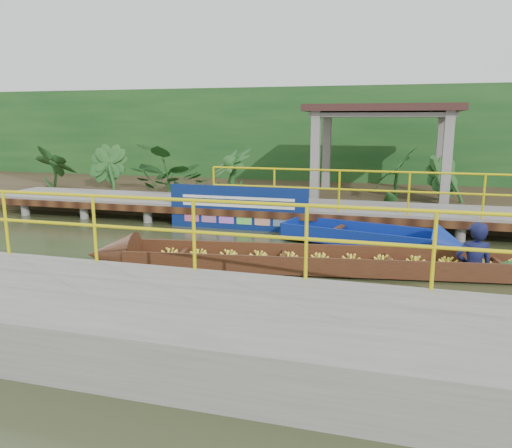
# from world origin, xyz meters

# --- Properties ---
(ground) EXTENTS (80.00, 80.00, 0.00)m
(ground) POSITION_xyz_m (0.00, 0.00, 0.00)
(ground) COLOR #272E17
(ground) RESTS_ON ground
(land_strip) EXTENTS (30.00, 8.00, 0.45)m
(land_strip) POSITION_xyz_m (0.00, 7.50, 0.23)
(land_strip) COLOR #312A18
(land_strip) RESTS_ON ground
(far_dock) EXTENTS (16.00, 2.06, 1.66)m
(far_dock) POSITION_xyz_m (0.02, 3.43, 0.48)
(far_dock) COLOR slate
(far_dock) RESTS_ON ground
(near_dock) EXTENTS (18.00, 2.40, 1.73)m
(near_dock) POSITION_xyz_m (1.00, -4.20, 0.30)
(near_dock) COLOR slate
(near_dock) RESTS_ON ground
(pavilion) EXTENTS (4.40, 3.00, 3.00)m
(pavilion) POSITION_xyz_m (3.00, 6.30, 2.82)
(pavilion) COLOR slate
(pavilion) RESTS_ON ground
(foliage_backdrop) EXTENTS (30.00, 0.80, 4.00)m
(foliage_backdrop) POSITION_xyz_m (0.00, 10.00, 2.00)
(foliage_backdrop) COLOR #14411A
(foliage_backdrop) RESTS_ON ground
(vendor_boat) EXTENTS (9.76, 2.37, 2.22)m
(vendor_boat) POSITION_xyz_m (2.89, -0.34, 0.26)
(vendor_boat) COLOR #38190F
(vendor_boat) RESTS_ON ground
(moored_blue_boat) EXTENTS (4.14, 1.91, 0.96)m
(moored_blue_boat) POSITION_xyz_m (3.72, 1.47, 0.17)
(moored_blue_boat) COLOR navy
(moored_blue_boat) RESTS_ON ground
(blue_banner) EXTENTS (3.65, 0.04, 1.14)m
(blue_banner) POSITION_xyz_m (-0.34, 2.48, 0.56)
(blue_banner) COLOR navy
(blue_banner) RESTS_ON ground
(tropical_plants) EXTENTS (14.12, 1.12, 1.41)m
(tropical_plants) POSITION_xyz_m (-1.75, 5.30, 1.15)
(tropical_plants) COLOR #14411A
(tropical_plants) RESTS_ON ground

